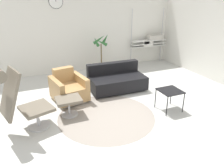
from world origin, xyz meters
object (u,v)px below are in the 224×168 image
at_px(armchair_red, 69,89).
at_px(potted_plant, 101,58).
at_px(couch_low, 116,80).
at_px(lounge_chair, 16,95).
at_px(shelf_unit, 150,41).
at_px(ottoman, 69,102).
at_px(side_table, 170,92).

xyz_separation_m(armchair_red, potted_plant, (1.47, 1.64, 0.20)).
relative_size(armchair_red, couch_low, 0.62).
relative_size(lounge_chair, potted_plant, 1.03).
bearing_deg(shelf_unit, ottoman, -143.84).
xyz_separation_m(side_table, potted_plant, (-0.49, 3.03, 0.05)).
distance_m(ottoman, side_table, 2.22).
height_order(potted_plant, shelf_unit, shelf_unit).
xyz_separation_m(lounge_chair, potted_plant, (2.60, 2.67, -0.31)).
bearing_deg(lounge_chair, armchair_red, 115.25).
bearing_deg(shelf_unit, potted_plant, -171.45).
relative_size(side_table, shelf_unit, 0.24).
bearing_deg(side_table, lounge_chair, 173.43).
height_order(ottoman, shelf_unit, shelf_unit).
xyz_separation_m(armchair_red, couch_low, (1.35, 0.15, -0.03)).
bearing_deg(couch_low, potted_plant, -92.80).
height_order(armchair_red, couch_low, armchair_red).
distance_m(ottoman, shelf_unit, 4.57).
bearing_deg(shelf_unit, armchair_red, -150.94).
bearing_deg(side_table, couch_low, 111.57).
distance_m(ottoman, armchair_red, 0.75).
relative_size(potted_plant, shelf_unit, 0.66).
xyz_separation_m(lounge_chair, ottoman, (0.97, 0.30, -0.48)).
height_order(armchair_red, side_table, armchair_red).
bearing_deg(potted_plant, side_table, -80.88).
bearing_deg(armchair_red, shelf_unit, -161.03).
bearing_deg(armchair_red, potted_plant, -141.95).
relative_size(armchair_red, side_table, 1.95).
distance_m(lounge_chair, side_table, 3.13).
xyz_separation_m(ottoman, shelf_unit, (3.67, 2.68, 0.54)).
distance_m(side_table, shelf_unit, 3.70).
bearing_deg(potted_plant, couch_low, -94.61).
bearing_deg(couch_low, shelf_unit, -138.33).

